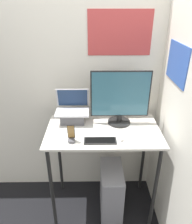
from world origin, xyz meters
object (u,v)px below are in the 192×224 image
(laptop, at_px, (73,113))
(cell_phone, at_px, (71,137))
(computer_tower, at_px, (111,191))
(monitor, at_px, (120,99))
(mouse, at_px, (121,138))
(keyboard, at_px, (100,141))

(laptop, bearing_deg, cell_phone, -87.35)
(laptop, relative_size, computer_tower, 0.56)
(monitor, distance_m, mouse, 0.37)
(laptop, xyz_separation_m, mouse, (0.43, -0.32, -0.07))
(cell_phone, relative_size, computer_tower, 0.29)
(laptop, relative_size, monitor, 0.58)
(mouse, distance_m, computer_tower, 0.74)
(laptop, distance_m, monitor, 0.47)
(monitor, bearing_deg, laptop, 176.26)
(laptop, height_order, keyboard, laptop)
(computer_tower, bearing_deg, keyboard, -134.00)
(mouse, height_order, cell_phone, cell_phone)
(mouse, bearing_deg, monitor, 87.32)
(laptop, relative_size, keyboard, 1.16)
(cell_phone, xyz_separation_m, computer_tower, (0.37, 0.13, -0.77))
(cell_phone, distance_m, computer_tower, 0.86)
(monitor, distance_m, cell_phone, 0.57)
(keyboard, bearing_deg, laptop, 126.55)
(mouse, bearing_deg, computer_tower, 115.80)
(keyboard, height_order, mouse, mouse)
(laptop, height_order, cell_phone, laptop)
(monitor, height_order, cell_phone, monitor)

